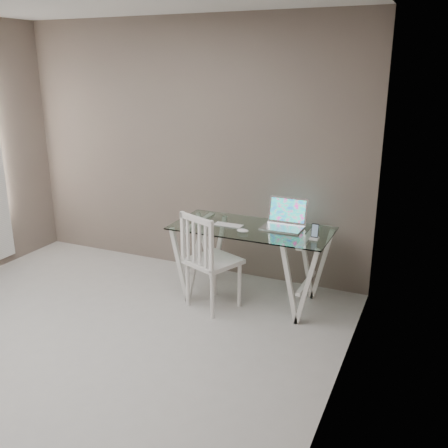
{
  "coord_description": "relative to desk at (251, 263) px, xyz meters",
  "views": [
    {
      "loc": [
        2.53,
        -2.51,
        2.2
      ],
      "look_at": [
        0.8,
        1.38,
        0.85
      ],
      "focal_mm": 40.0,
      "sensor_mm": 36.0,
      "label": 1
    }
  ],
  "objects": [
    {
      "name": "room",
      "position": [
        -1.01,
        -1.66,
        1.33
      ],
      "size": [
        4.5,
        4.52,
        2.71
      ],
      "color": "#A9A6A2",
      "rests_on": "ground"
    },
    {
      "name": "desk",
      "position": [
        0.0,
        0.0,
        0.0
      ],
      "size": [
        1.5,
        0.7,
        0.75
      ],
      "color": "silver",
      "rests_on": "ground"
    },
    {
      "name": "chair",
      "position": [
        -0.3,
        -0.34,
        0.14
      ],
      "size": [
        0.56,
        0.56,
        0.94
      ],
      "rotation": [
        0.0,
        0.0,
        -0.39
      ],
      "color": "white",
      "rests_on": "ground"
    },
    {
      "name": "phone_dock",
      "position": [
        0.62,
        -0.08,
        0.4
      ],
      "size": [
        0.08,
        0.08,
        0.14
      ],
      "color": "white",
      "rests_on": "desk"
    },
    {
      "name": "mouse",
      "position": [
        -0.02,
        -0.17,
        0.38
      ],
      "size": [
        0.11,
        0.07,
        0.04
      ],
      "primitive_type": "ellipsoid",
      "color": "white",
      "rests_on": "desk"
    },
    {
      "name": "keyboard",
      "position": [
        -0.22,
        -0.03,
        0.37
      ],
      "size": [
        0.29,
        0.13,
        0.01
      ],
      "primitive_type": "cube",
      "color": "silver",
      "rests_on": "desk"
    },
    {
      "name": "laptop",
      "position": [
        0.28,
        0.15,
        0.43
      ],
      "size": [
        0.38,
        0.33,
        0.26
      ],
      "color": "silver",
      "rests_on": "desk"
    }
  ]
}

